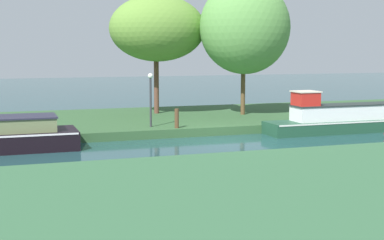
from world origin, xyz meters
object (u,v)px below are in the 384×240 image
object	(u,v)px
forest_narrowboat	(348,119)
willow_tree_centre	(245,27)
mooring_post_near	(177,118)
willow_tree_left	(158,29)
lamp_post	(151,93)

from	to	relation	value
forest_narrowboat	willow_tree_centre	bearing A→B (deg)	122.88
forest_narrowboat	willow_tree_centre	size ratio (longest dim) A/B	1.20
mooring_post_near	willow_tree_centre	bearing A→B (deg)	37.03
forest_narrowboat	willow_tree_left	distance (m)	11.29
willow_tree_centre	lamp_post	bearing A→B (deg)	-153.47
willow_tree_left	mooring_post_near	xyz separation A→B (m)	(-0.71, -5.78, -4.29)
willow_tree_centre	lamp_post	distance (m)	7.54
willow_tree_left	mooring_post_near	world-z (taller)	willow_tree_left
willow_tree_left	willow_tree_centre	xyz separation A→B (m)	(4.39, -1.93, 0.05)
willow_tree_left	lamp_post	world-z (taller)	willow_tree_left
lamp_post	mooring_post_near	xyz separation A→B (m)	(1.02, -0.79, -1.16)
willow_tree_centre	mooring_post_near	xyz separation A→B (m)	(-5.10, -3.85, -4.34)
forest_narrowboat	lamp_post	distance (m)	9.69
forest_narrowboat	mooring_post_near	world-z (taller)	forest_narrowboat
willow_tree_centre	willow_tree_left	bearing A→B (deg)	156.24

